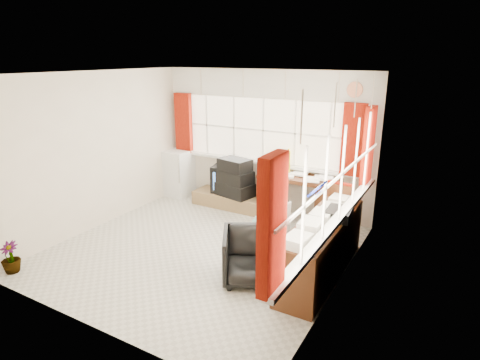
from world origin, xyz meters
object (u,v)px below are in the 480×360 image
object	(u,v)px
desk	(300,195)
credenza	(322,246)
radiator	(278,222)
task_chair	(336,214)
tv_bench	(230,200)
desk_lamp	(290,157)
mini_fridge	(179,172)
crt_tv	(228,178)
office_chair	(251,256)

from	to	relation	value
desk	credenza	bearing A→B (deg)	-59.89
radiator	credenza	size ratio (longest dim) A/B	0.30
task_chair	tv_bench	bearing A→B (deg)	163.64
desk_lamp	tv_bench	size ratio (longest dim) A/B	0.32
radiator	mini_fridge	size ratio (longest dim) A/B	0.65
desk_lamp	radiator	world-z (taller)	desk_lamp
task_chair	radiator	xyz separation A→B (m)	(-0.88, -0.10, -0.27)
credenza	crt_tv	distance (m)	2.91
crt_tv	desk_lamp	bearing A→B (deg)	-2.85
office_chair	mini_fridge	world-z (taller)	mini_fridge
office_chair	radiator	distance (m)	1.35
office_chair	crt_tv	distance (m)	2.77
desk	office_chair	bearing A→B (deg)	-84.44
tv_bench	radiator	bearing A→B (deg)	-29.57
task_chair	crt_tv	distance (m)	2.44
desk_lamp	crt_tv	xyz separation A→B (m)	(-1.26, 0.06, -0.59)
desk_lamp	tv_bench	distance (m)	1.50
desk_lamp	task_chair	world-z (taller)	desk_lamp
radiator	credenza	distance (m)	1.24
office_chair	credenza	xyz separation A→B (m)	(0.72, 0.55, 0.07)
desk	office_chair	size ratio (longest dim) A/B	1.89
desk_lamp	mini_fridge	bearing A→B (deg)	179.75
credenza	desk_lamp	bearing A→B (deg)	125.51
credenza	tv_bench	size ratio (longest dim) A/B	1.43
desk_lamp	office_chair	bearing A→B (deg)	-79.01
mini_fridge	desk_lamp	bearing A→B (deg)	-0.25
task_chair	tv_bench	world-z (taller)	task_chair
credenza	tv_bench	world-z (taller)	credenza
mini_fridge	desk	bearing A→B (deg)	0.01
tv_bench	crt_tv	size ratio (longest dim) A/B	2.14
desk_lamp	radiator	size ratio (longest dim) A/B	0.74
credenza	mini_fridge	distance (m)	3.87
desk	credenza	xyz separation A→B (m)	(0.93, -1.60, -0.04)
desk_lamp	mini_fridge	size ratio (longest dim) A/B	0.48
radiator	tv_bench	xyz separation A→B (m)	(-1.32, 0.75, -0.12)
credenza	crt_tv	world-z (taller)	credenza
radiator	tv_bench	world-z (taller)	radiator
office_chair	credenza	size ratio (longest dim) A/B	0.36
office_chair	credenza	world-z (taller)	credenza
task_chair	credenza	distance (m)	0.89
desk	radiator	distance (m)	0.85
tv_bench	office_chair	bearing A→B (deg)	-53.02
desk	mini_fridge	distance (m)	2.60
crt_tv	mini_fridge	size ratio (longest dim) A/B	0.71
desk_lamp	crt_tv	size ratio (longest dim) A/B	0.68
office_chair	mini_fridge	xyz separation A→B (m)	(-2.81, 2.15, 0.13)
office_chair	crt_tv	size ratio (longest dim) A/B	1.10
mini_fridge	task_chair	bearing A→B (deg)	-11.88
office_chair	desk_lamp	bearing A→B (deg)	71.65
task_chair	radiator	bearing A→B (deg)	-173.26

